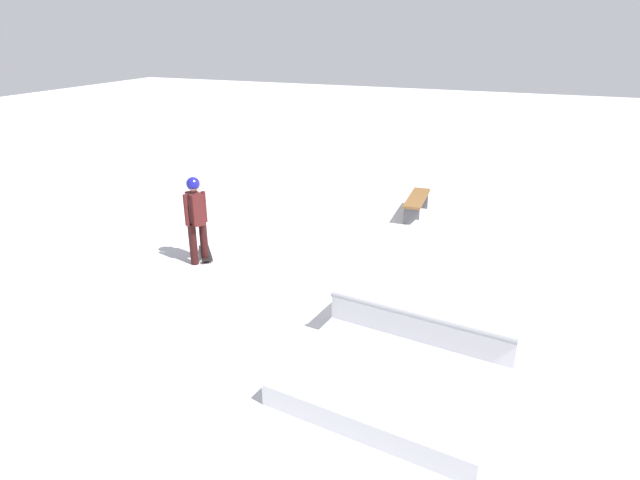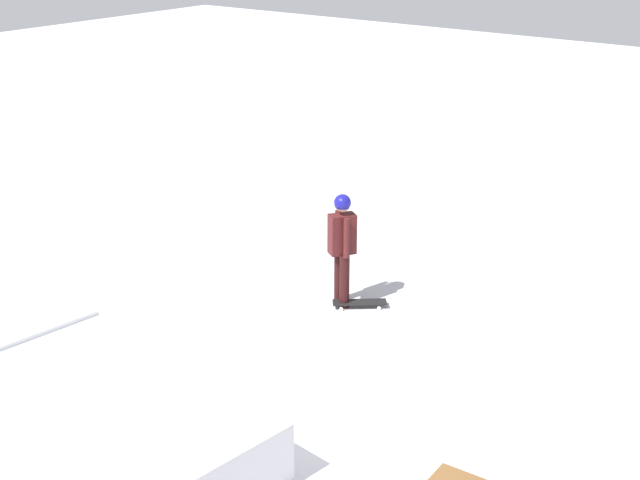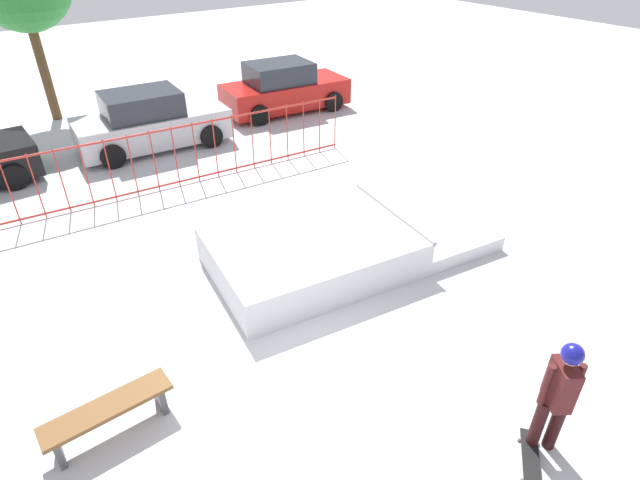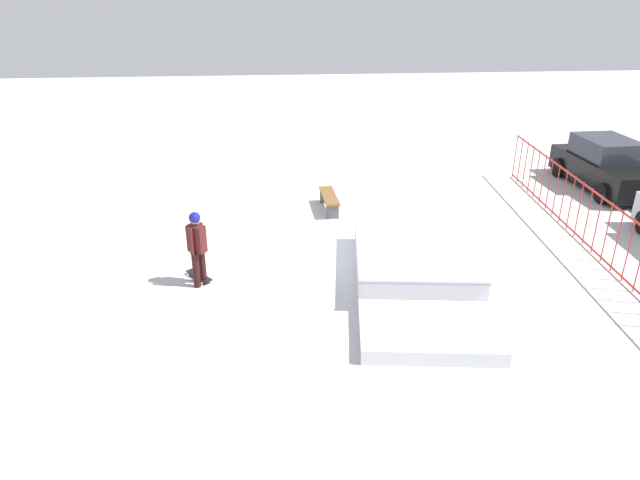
# 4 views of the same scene
# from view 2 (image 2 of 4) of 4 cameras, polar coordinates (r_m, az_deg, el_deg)

# --- Properties ---
(ground_plane) EXTENTS (60.00, 60.00, 0.00)m
(ground_plane) POSITION_cam_2_polar(r_m,az_deg,el_deg) (9.95, -2.85, -13.50)
(ground_plane) COLOR silver
(skate_ramp) EXTENTS (5.68, 3.24, 0.74)m
(skate_ramp) POSITION_cam_2_polar(r_m,az_deg,el_deg) (10.24, -16.23, -11.20)
(skate_ramp) COLOR silver
(skate_ramp) RESTS_ON ground
(skater) EXTENTS (0.39, 0.44, 1.73)m
(skater) POSITION_cam_2_polar(r_m,az_deg,el_deg) (12.76, 1.45, -0.08)
(skater) COLOR black
(skater) RESTS_ON ground
(skateboard) EXTENTS (0.74, 0.66, 0.09)m
(skateboard) POSITION_cam_2_polar(r_m,az_deg,el_deg) (13.03, 2.59, -4.09)
(skateboard) COLOR black
(skateboard) RESTS_ON ground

